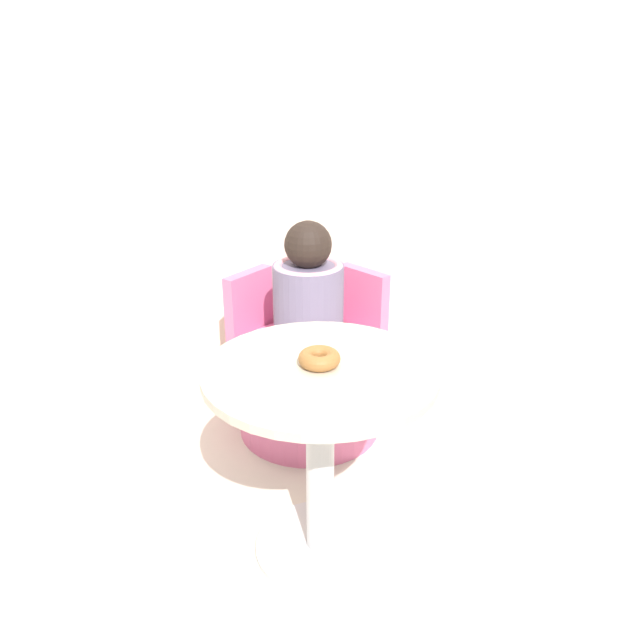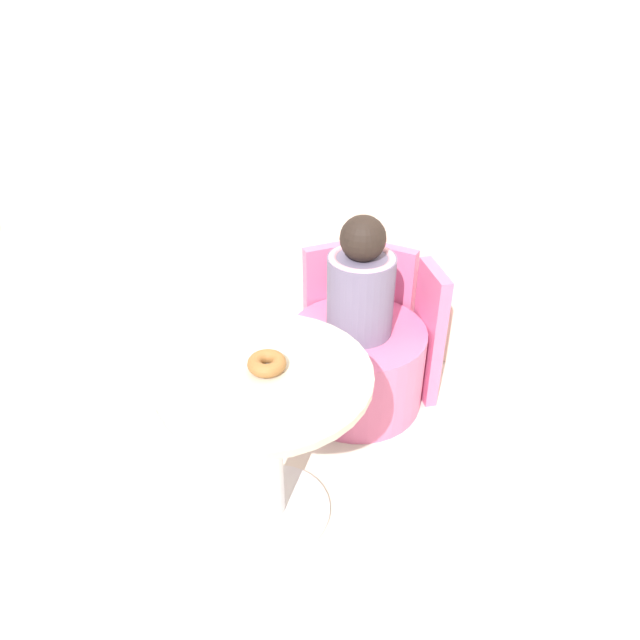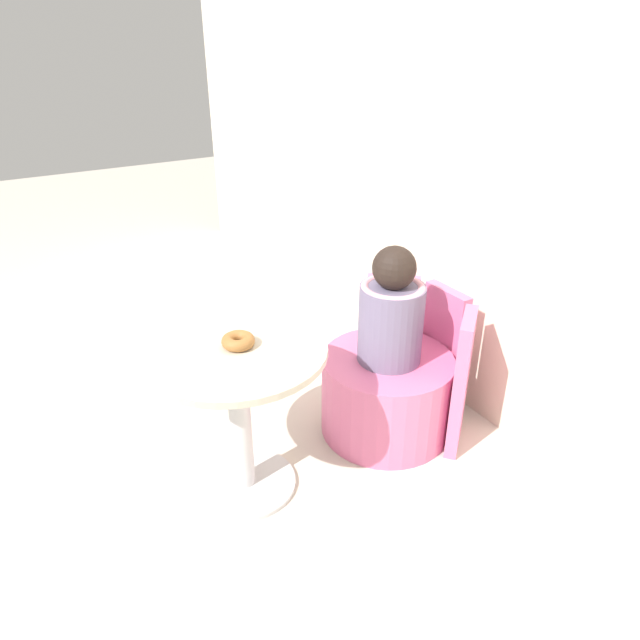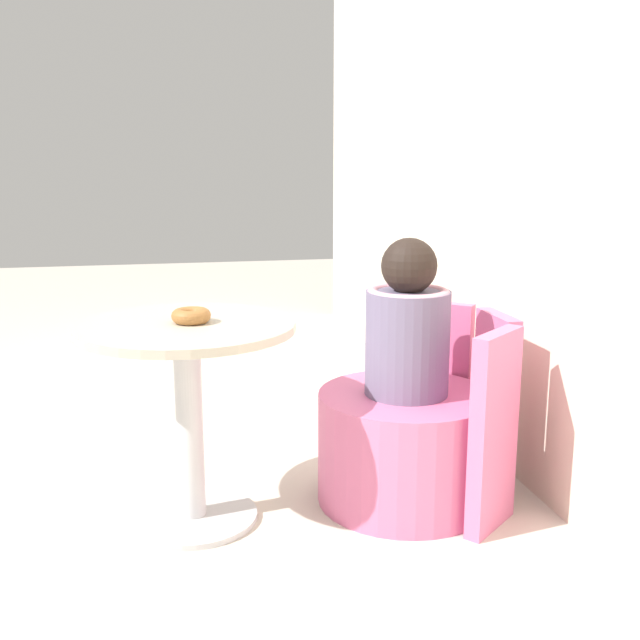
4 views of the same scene
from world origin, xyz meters
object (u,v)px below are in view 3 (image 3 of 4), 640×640
at_px(round_table, 238,391).
at_px(tub_chair, 386,394).
at_px(donut, 237,341).
at_px(child_figure, 391,312).

relative_size(round_table, tub_chair, 1.15).
relative_size(round_table, donut, 5.58).
xyz_separation_m(round_table, tub_chair, (-0.00, 0.68, -0.26)).
distance_m(round_table, donut, 0.20).
bearing_deg(tub_chair, round_table, -89.97).
bearing_deg(child_figure, tub_chair, 0.00).
bearing_deg(child_figure, round_table, -89.97).
bearing_deg(tub_chair, donut, -90.06).
height_order(round_table, donut, donut).
relative_size(child_figure, donut, 4.30).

